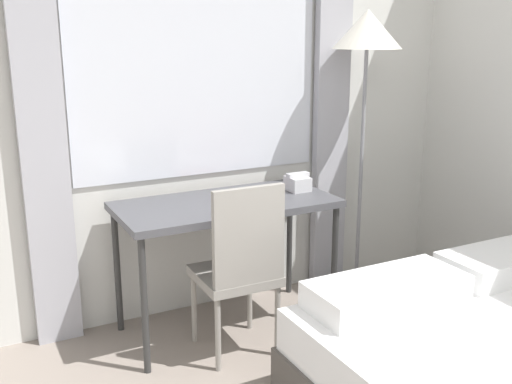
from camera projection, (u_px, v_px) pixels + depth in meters
The scene contains 6 objects.
wall_back_with_window at pixel (165, 90), 3.40m from camera, with size 4.98×0.13×2.70m.
desk at pixel (226, 212), 3.34m from camera, with size 1.21×0.59×0.77m.
desk_chair at pixel (240, 263), 3.08m from camera, with size 0.41×0.41×0.95m.
standing_lamp at pixel (367, 49), 3.61m from camera, with size 0.42×0.42×1.81m.
telephone at pixel (298, 183), 3.53m from camera, with size 0.14×0.13×0.11m.
book at pixel (238, 196), 3.37m from camera, with size 0.24×0.16×0.02m.
Camera 1 is at (-1.09, -0.25, 1.67)m, focal length 42.00 mm.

